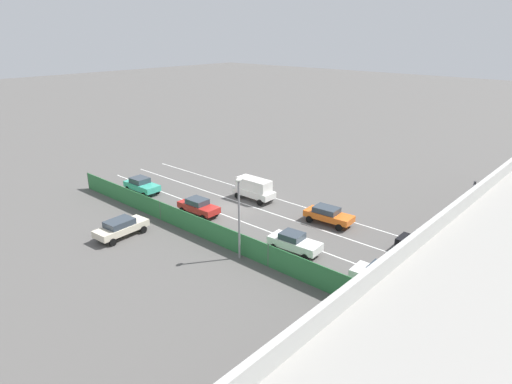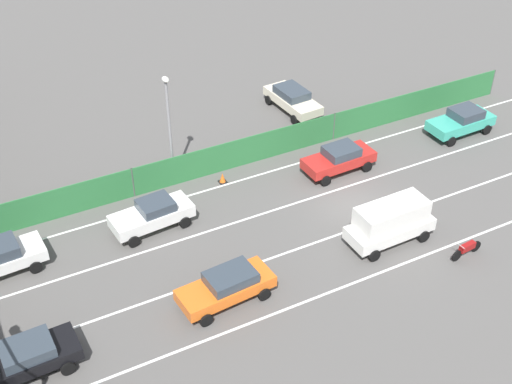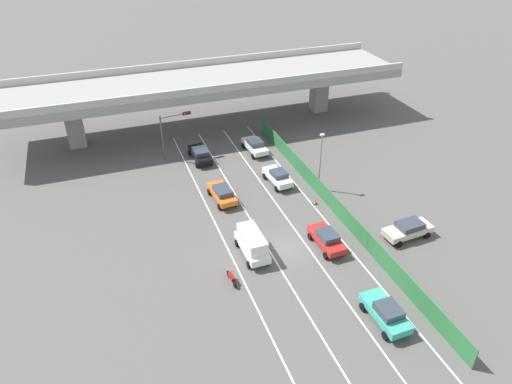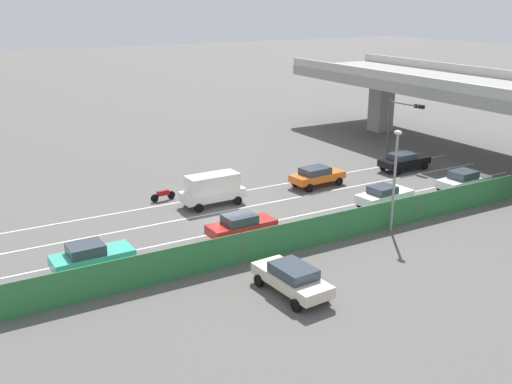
{
  "view_description": "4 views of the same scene",
  "coord_description": "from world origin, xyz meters",
  "px_view_note": "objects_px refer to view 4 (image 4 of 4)",
  "views": [
    {
      "loc": [
        29.18,
        29.51,
        16.8
      ],
      "look_at": [
        -0.37,
        3.06,
        2.34
      ],
      "focal_mm": 31.31,
      "sensor_mm": 36.0,
      "label": 1
    },
    {
      "loc": [
        -23.88,
        18.63,
        22.46
      ],
      "look_at": [
        2.16,
        4.98,
        1.22
      ],
      "focal_mm": 47.58,
      "sensor_mm": 36.0,
      "label": 2
    },
    {
      "loc": [
        -13.93,
        -30.0,
        26.78
      ],
      "look_at": [
        -0.59,
        6.61,
        2.04
      ],
      "focal_mm": 33.07,
      "sensor_mm": 36.0,
      "label": 3
    },
    {
      "loc": [
        33.46,
        -17.52,
        14.25
      ],
      "look_at": [
        0.2,
        1.75,
        1.71
      ],
      "focal_mm": 41.88,
      "sensor_mm": 36.0,
      "label": 4
    }
  ],
  "objects_px": {
    "traffic_cone": "(346,226)",
    "car_sedan_red": "(241,225)",
    "car_taxi_teal": "(91,256)",
    "car_sedan_black": "(404,161)",
    "parked_sedan_cream": "(292,278)",
    "car_taxi_orange": "(317,175)",
    "street_lamp": "(395,170)",
    "traffic_light": "(401,118)",
    "car_van_white": "(213,188)",
    "car_sedan_white": "(464,180)",
    "car_hatchback_white": "(384,196)",
    "motorcycle": "(163,195)"
  },
  "relations": [
    {
      "from": "traffic_cone",
      "to": "car_sedan_red",
      "type": "bearing_deg",
      "value": -108.01
    },
    {
      "from": "car_taxi_teal",
      "to": "car_sedan_red",
      "type": "distance_m",
      "value": 9.3
    },
    {
      "from": "car_sedan_black",
      "to": "parked_sedan_cream",
      "type": "height_order",
      "value": "parked_sedan_cream"
    },
    {
      "from": "car_taxi_orange",
      "to": "traffic_cone",
      "type": "height_order",
      "value": "car_taxi_orange"
    },
    {
      "from": "car_sedan_red",
      "to": "street_lamp",
      "type": "xyz_separation_m",
      "value": [
        3.64,
        8.97,
        3.14
      ]
    },
    {
      "from": "traffic_light",
      "to": "car_taxi_orange",
      "type": "bearing_deg",
      "value": -76.49
    },
    {
      "from": "car_van_white",
      "to": "car_sedan_white",
      "type": "distance_m",
      "value": 19.36
    },
    {
      "from": "car_van_white",
      "to": "car_hatchback_white",
      "type": "bearing_deg",
      "value": 57.27
    },
    {
      "from": "traffic_cone",
      "to": "car_sedan_black",
      "type": "bearing_deg",
      "value": 123.56
    },
    {
      "from": "motorcycle",
      "to": "traffic_light",
      "type": "relative_size",
      "value": 0.35
    },
    {
      "from": "car_sedan_red",
      "to": "traffic_cone",
      "type": "distance_m",
      "value": 6.92
    },
    {
      "from": "car_sedan_white",
      "to": "car_sedan_red",
      "type": "bearing_deg",
      "value": -90.68
    },
    {
      "from": "car_hatchback_white",
      "to": "traffic_light",
      "type": "height_order",
      "value": "traffic_light"
    },
    {
      "from": "car_sedan_black",
      "to": "car_sedan_white",
      "type": "height_order",
      "value": "car_sedan_white"
    },
    {
      "from": "traffic_cone",
      "to": "motorcycle",
      "type": "bearing_deg",
      "value": -145.05
    },
    {
      "from": "car_sedan_black",
      "to": "motorcycle",
      "type": "distance_m",
      "value": 21.27
    },
    {
      "from": "motorcycle",
      "to": "traffic_light",
      "type": "height_order",
      "value": "traffic_light"
    },
    {
      "from": "car_van_white",
      "to": "traffic_light",
      "type": "distance_m",
      "value": 20.53
    },
    {
      "from": "car_taxi_orange",
      "to": "motorcycle",
      "type": "distance_m",
      "value": 12.22
    },
    {
      "from": "car_sedan_white",
      "to": "traffic_cone",
      "type": "relative_size",
      "value": 7.67
    },
    {
      "from": "car_van_white",
      "to": "car_taxi_orange",
      "type": "xyz_separation_m",
      "value": [
        0.0,
        9.16,
        -0.4
      ]
    },
    {
      "from": "car_sedan_red",
      "to": "car_sedan_black",
      "type": "bearing_deg",
      "value": 108.43
    },
    {
      "from": "car_sedan_red",
      "to": "parked_sedan_cream",
      "type": "height_order",
      "value": "car_sedan_red"
    },
    {
      "from": "car_taxi_orange",
      "to": "parked_sedan_cream",
      "type": "xyz_separation_m",
      "value": [
        14.22,
        -11.72,
        0.01
      ]
    },
    {
      "from": "car_taxi_teal",
      "to": "car_taxi_orange",
      "type": "height_order",
      "value": "car_taxi_teal"
    },
    {
      "from": "car_van_white",
      "to": "car_sedan_red",
      "type": "relative_size",
      "value": 1.05
    },
    {
      "from": "parked_sedan_cream",
      "to": "street_lamp",
      "type": "relative_size",
      "value": 0.72
    },
    {
      "from": "car_van_white",
      "to": "traffic_cone",
      "type": "relative_size",
      "value": 7.65
    },
    {
      "from": "car_taxi_orange",
      "to": "car_sedan_white",
      "type": "bearing_deg",
      "value": 52.78
    },
    {
      "from": "car_van_white",
      "to": "motorcycle",
      "type": "bearing_deg",
      "value": -135.27
    },
    {
      "from": "traffic_cone",
      "to": "car_sedan_white",
      "type": "bearing_deg",
      "value": 98.43
    },
    {
      "from": "parked_sedan_cream",
      "to": "traffic_light",
      "type": "bearing_deg",
      "value": 126.57
    },
    {
      "from": "car_taxi_teal",
      "to": "parked_sedan_cream",
      "type": "height_order",
      "value": "car_taxi_teal"
    },
    {
      "from": "parked_sedan_cream",
      "to": "motorcycle",
      "type": "bearing_deg",
      "value": -179.4
    },
    {
      "from": "car_van_white",
      "to": "car_hatchback_white",
      "type": "distance_m",
      "value": 12.23
    },
    {
      "from": "car_taxi_orange",
      "to": "car_hatchback_white",
      "type": "relative_size",
      "value": 1.04
    },
    {
      "from": "traffic_light",
      "to": "traffic_cone",
      "type": "bearing_deg",
      "value": -52.7
    },
    {
      "from": "car_taxi_orange",
      "to": "street_lamp",
      "type": "height_order",
      "value": "street_lamp"
    },
    {
      "from": "car_taxi_teal",
      "to": "traffic_cone",
      "type": "relative_size",
      "value": 7.33
    },
    {
      "from": "traffic_light",
      "to": "car_sedan_white",
      "type": "bearing_deg",
      "value": -12.34
    },
    {
      "from": "car_sedan_black",
      "to": "street_lamp",
      "type": "xyz_separation_m",
      "value": [
        10.17,
        -10.65,
        3.17
      ]
    },
    {
      "from": "car_van_white",
      "to": "car_sedan_red",
      "type": "xyz_separation_m",
      "value": [
        6.58,
        -1.27,
        -0.39
      ]
    },
    {
      "from": "car_taxi_teal",
      "to": "car_sedan_red",
      "type": "xyz_separation_m",
      "value": [
        -0.02,
        9.3,
        -0.02
      ]
    },
    {
      "from": "car_taxi_orange",
      "to": "car_sedan_black",
      "type": "bearing_deg",
      "value": 89.78
    },
    {
      "from": "traffic_light",
      "to": "traffic_cone",
      "type": "height_order",
      "value": "traffic_light"
    },
    {
      "from": "car_taxi_orange",
      "to": "traffic_light",
      "type": "height_order",
      "value": "traffic_light"
    },
    {
      "from": "car_sedan_black",
      "to": "car_van_white",
      "type": "height_order",
      "value": "car_van_white"
    },
    {
      "from": "parked_sedan_cream",
      "to": "car_hatchback_white",
      "type": "bearing_deg",
      "value": 120.67
    },
    {
      "from": "parked_sedan_cream",
      "to": "car_sedan_black",
      "type": "bearing_deg",
      "value": 124.16
    },
    {
      "from": "car_taxi_orange",
      "to": "parked_sedan_cream",
      "type": "bearing_deg",
      "value": -39.49
    }
  ]
}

